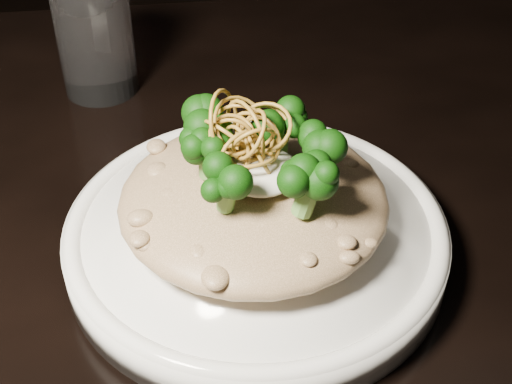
# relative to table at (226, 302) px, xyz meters

# --- Properties ---
(table) EXTENTS (1.10, 0.80, 0.75)m
(table) POSITION_rel_table_xyz_m (0.00, 0.00, 0.00)
(table) COLOR black
(table) RESTS_ON ground
(plate) EXTENTS (0.26, 0.26, 0.03)m
(plate) POSITION_rel_table_xyz_m (0.02, -0.03, 0.10)
(plate) COLOR white
(plate) RESTS_ON table
(risotto) EXTENTS (0.18, 0.18, 0.04)m
(risotto) POSITION_rel_table_xyz_m (0.02, -0.03, 0.13)
(risotto) COLOR brown
(risotto) RESTS_ON plate
(broccoli) EXTENTS (0.13, 0.13, 0.05)m
(broccoli) POSITION_rel_table_xyz_m (0.02, -0.03, 0.17)
(broccoli) COLOR black
(broccoli) RESTS_ON risotto
(cheese) EXTENTS (0.05, 0.05, 0.01)m
(cheese) POSITION_rel_table_xyz_m (0.02, -0.03, 0.16)
(cheese) COLOR white
(cheese) RESTS_ON risotto
(shallots) EXTENTS (0.05, 0.05, 0.03)m
(shallots) POSITION_rel_table_xyz_m (0.02, -0.03, 0.18)
(shallots) COLOR #905F1E
(shallots) RESTS_ON cheese
(drinking_glass) EXTENTS (0.08, 0.08, 0.12)m
(drinking_glass) POSITION_rel_table_xyz_m (-0.10, 0.21, 0.14)
(drinking_glass) COLOR silver
(drinking_glass) RESTS_ON table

